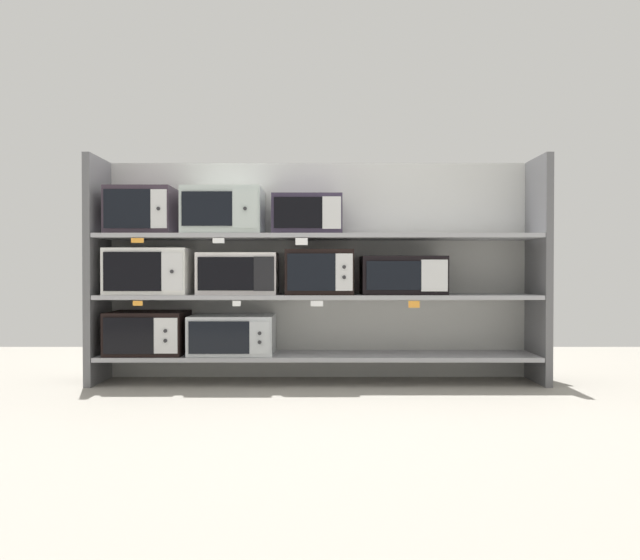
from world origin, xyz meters
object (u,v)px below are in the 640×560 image
(microwave_1, at_px, (235,335))
(microwave_4, at_px, (321,272))
(microwave_8, at_px, (309,215))
(microwave_6, at_px, (144,211))
(microwave_5, at_px, (404,275))
(microwave_3, at_px, (240,274))
(microwave_0, at_px, (150,333))
(microwave_7, at_px, (226,212))
(microwave_2, at_px, (153,271))

(microwave_1, bearing_deg, microwave_4, 0.00)
(microwave_4, relative_size, microwave_8, 0.98)
(microwave_6, bearing_deg, microwave_5, 0.01)
(microwave_1, bearing_deg, microwave_3, 0.21)
(microwave_0, bearing_deg, microwave_8, 0.01)
(microwave_7, bearing_deg, microwave_6, -179.96)
(microwave_5, distance_m, microwave_8, 0.78)
(microwave_2, relative_size, microwave_7, 1.04)
(microwave_8, bearing_deg, microwave_0, -179.99)
(microwave_5, bearing_deg, microwave_8, -179.99)
(microwave_7, bearing_deg, microwave_4, -0.03)
(microwave_1, relative_size, microwave_5, 1.00)
(microwave_7, bearing_deg, microwave_3, -0.15)
(microwave_4, xyz_separation_m, microwave_7, (-0.66, 0.00, 0.42))
(microwave_6, height_order, microwave_7, microwave_6)
(microwave_2, height_order, microwave_6, microwave_6)
(microwave_0, xyz_separation_m, microwave_7, (0.53, 0.00, 0.84))
(microwave_4, height_order, microwave_8, microwave_8)
(microwave_0, height_order, microwave_6, microwave_6)
(microwave_2, bearing_deg, microwave_6, 179.96)
(microwave_4, xyz_separation_m, microwave_5, (0.58, 0.00, -0.02))
(microwave_0, xyz_separation_m, microwave_4, (1.20, 0.00, 0.42))
(microwave_4, height_order, microwave_6, microwave_6)
(microwave_1, relative_size, microwave_8, 1.22)
(microwave_5, xyz_separation_m, microwave_8, (-0.66, -0.00, 0.42))
(microwave_6, distance_m, microwave_8, 1.15)
(microwave_2, bearing_deg, microwave_5, 0.01)
(microwave_5, height_order, microwave_7, microwave_7)
(microwave_3, height_order, microwave_6, microwave_6)
(microwave_0, bearing_deg, microwave_7, 0.05)
(microwave_2, bearing_deg, microwave_8, 0.01)
(microwave_4, bearing_deg, microwave_0, -180.00)
(microwave_4, distance_m, microwave_8, 0.40)
(microwave_0, bearing_deg, microwave_4, 0.00)
(microwave_7, bearing_deg, microwave_1, -0.40)
(microwave_0, distance_m, microwave_6, 0.85)
(microwave_6, bearing_deg, microwave_8, 0.01)
(microwave_1, bearing_deg, microwave_6, 180.00)
(microwave_5, bearing_deg, microwave_3, -179.99)
(microwave_1, distance_m, microwave_8, 0.98)
(microwave_2, xyz_separation_m, microwave_4, (1.18, 0.00, -0.00))
(microwave_1, relative_size, microwave_7, 1.07)
(microwave_0, relative_size, microwave_7, 0.97)
(microwave_3, height_order, microwave_7, microwave_7)
(microwave_4, relative_size, microwave_6, 1.04)
(microwave_4, bearing_deg, microwave_7, 179.97)
(microwave_0, xyz_separation_m, microwave_6, (-0.04, 0.00, 0.85))
(microwave_3, bearing_deg, microwave_4, -0.01)
(microwave_0, distance_m, microwave_1, 0.59)
(microwave_3, bearing_deg, microwave_2, -179.98)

